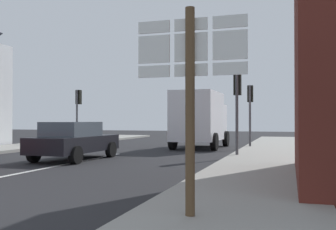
# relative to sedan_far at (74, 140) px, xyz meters

# --- Properties ---
(ground_plane) EXTENTS (80.00, 80.00, 0.00)m
(ground_plane) POSITION_rel_sedan_far_xyz_m (0.56, 0.91, -0.76)
(ground_plane) COLOR #232326
(sidewalk_right) EXTENTS (3.05, 44.00, 0.14)m
(sidewalk_right) POSITION_rel_sedan_far_xyz_m (7.17, -1.09, -0.69)
(sidewalk_right) COLOR gray
(sidewalk_right) RESTS_ON ground
(lane_centre_stripe) EXTENTS (0.16, 12.00, 0.01)m
(lane_centre_stripe) POSITION_rel_sedan_far_xyz_m (0.56, -3.09, -0.75)
(lane_centre_stripe) COLOR silver
(lane_centre_stripe) RESTS_ON ground
(sedan_far) EXTENTS (2.03, 4.23, 1.47)m
(sedan_far) POSITION_rel_sedan_far_xyz_m (0.00, 0.00, 0.00)
(sedan_far) COLOR black
(sedan_far) RESTS_ON ground
(delivery_truck) EXTENTS (2.54, 5.03, 3.05)m
(delivery_truck) POSITION_rel_sedan_far_xyz_m (3.27, 7.63, 0.89)
(delivery_truck) COLOR silver
(delivery_truck) RESTS_ON ground
(route_sign_post) EXTENTS (1.66, 0.14, 3.20)m
(route_sign_post) POSITION_rel_sedan_far_xyz_m (6.61, -7.78, 1.24)
(route_sign_post) COLOR brown
(route_sign_post) RESTS_ON ground
(traffic_light_near_right) EXTENTS (0.30, 0.49, 3.47)m
(traffic_light_near_right) POSITION_rel_sedan_far_xyz_m (5.94, 2.76, 1.81)
(traffic_light_near_right) COLOR #47474C
(traffic_light_near_right) RESTS_ON ground
(traffic_light_far_right) EXTENTS (0.30, 0.49, 3.42)m
(traffic_light_far_right) POSITION_rel_sedan_far_xyz_m (5.94, 8.13, 1.77)
(traffic_light_far_right) COLOR #47474C
(traffic_light_far_right) RESTS_ON ground
(traffic_light_far_left) EXTENTS (0.30, 0.49, 3.45)m
(traffic_light_far_left) POSITION_rel_sedan_far_xyz_m (-4.82, 8.51, 1.79)
(traffic_light_far_left) COLOR #47474C
(traffic_light_far_left) RESTS_ON ground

